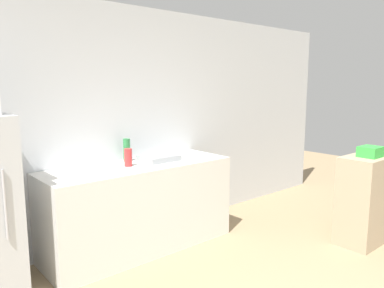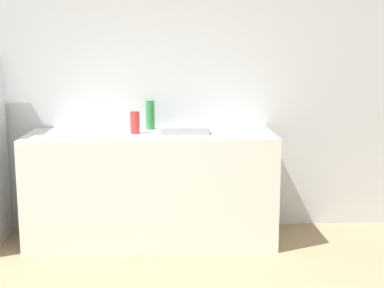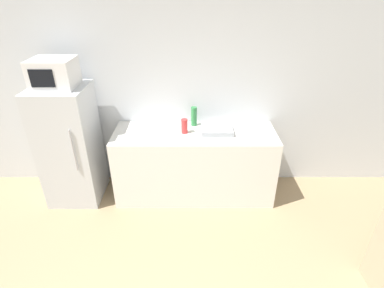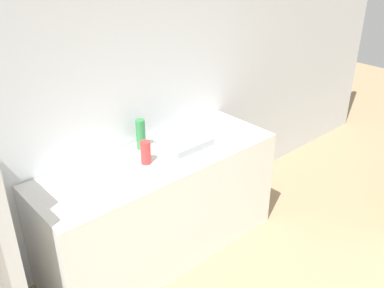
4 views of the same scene
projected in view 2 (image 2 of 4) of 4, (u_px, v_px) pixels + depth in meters
The scene contains 5 objects.
wall_back at pixel (109, 84), 4.68m from camera, with size 8.00×0.06×2.60m, color silver.
counter at pixel (151, 187), 4.48m from camera, with size 2.03×0.69×0.92m, color silver.
sink_basin at pixel (184, 129), 4.42m from camera, with size 0.39×0.31×0.06m, color #9EA3A8.
bottle_tall at pixel (150, 115), 4.59m from camera, with size 0.08×0.08×0.25m, color #2D7F42.
bottle_short at pixel (135, 122), 4.37m from camera, with size 0.08×0.08×0.18m, color red.
Camera 2 is at (0.52, -1.72, 1.63)m, focal length 50.00 mm.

